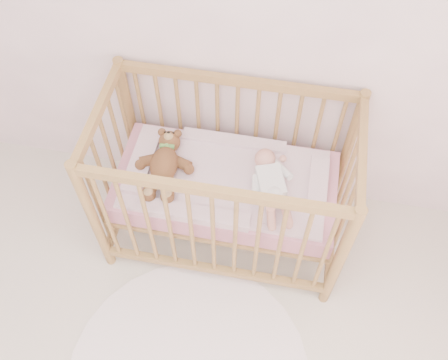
# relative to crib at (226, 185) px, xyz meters

# --- Properties ---
(wall_back) EXTENTS (4.00, 0.02, 2.70)m
(wall_back) POSITION_rel_crib_xyz_m (-0.16, 0.40, 0.85)
(wall_back) COLOR white
(wall_back) RESTS_ON floor
(crib) EXTENTS (1.36, 0.76, 1.00)m
(crib) POSITION_rel_crib_xyz_m (0.00, 0.00, 0.00)
(crib) COLOR #B0864B
(crib) RESTS_ON floor
(mattress) EXTENTS (1.22, 0.62, 0.13)m
(mattress) POSITION_rel_crib_xyz_m (0.00, 0.00, -0.01)
(mattress) COLOR pink
(mattress) RESTS_ON crib
(blanket) EXTENTS (1.10, 0.58, 0.06)m
(blanket) POSITION_rel_crib_xyz_m (0.00, 0.00, 0.06)
(blanket) COLOR pink
(blanket) RESTS_ON mattress
(baby) EXTENTS (0.41, 0.57, 0.12)m
(baby) POSITION_rel_crib_xyz_m (0.25, -0.02, 0.14)
(baby) COLOR white
(baby) RESTS_ON blanket
(teddy_bear) EXTENTS (0.37, 0.51, 0.13)m
(teddy_bear) POSITION_rel_crib_xyz_m (-0.34, -0.02, 0.15)
(teddy_bear) COLOR brown
(teddy_bear) RESTS_ON blanket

